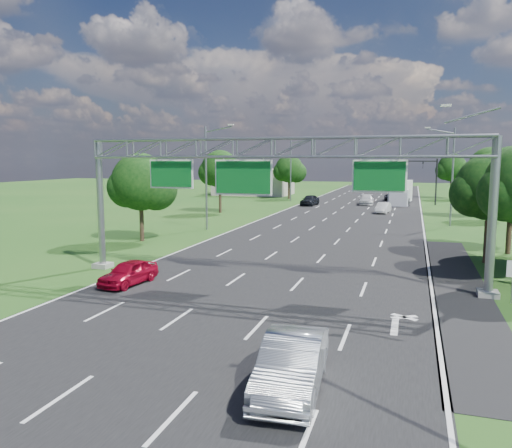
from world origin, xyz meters
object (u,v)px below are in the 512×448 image
at_px(red_coupe, 129,273).
at_px(silver_sedan, 292,363).
at_px(traffic_signal, 412,171).
at_px(sign_gantry, 275,159).
at_px(box_truck, 400,193).

xyz_separation_m(red_coupe, silver_sedan, (11.53, -9.64, 0.15)).
height_order(traffic_signal, silver_sedan, traffic_signal).
distance_m(sign_gantry, silver_sedan, 14.87).
relative_size(sign_gantry, box_truck, 2.42).
bearing_deg(silver_sedan, sign_gantry, 103.47).
bearing_deg(traffic_signal, red_coupe, -104.50).
relative_size(traffic_signal, silver_sedan, 2.45).
relative_size(sign_gantry, traffic_signal, 1.92).
distance_m(sign_gantry, red_coupe, 10.22).
distance_m(traffic_signal, red_coupe, 58.32).
bearing_deg(silver_sedan, box_truck, 84.60).
distance_m(traffic_signal, box_truck, 3.87).
height_order(red_coupe, silver_sedan, silver_sedan).
xyz_separation_m(traffic_signal, silver_sedan, (-3.03, -65.93, -4.35)).
bearing_deg(red_coupe, silver_sedan, -33.66).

